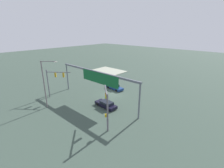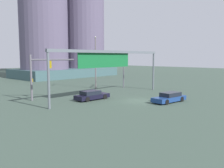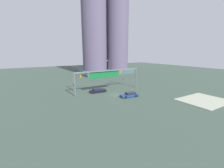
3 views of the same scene
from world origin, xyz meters
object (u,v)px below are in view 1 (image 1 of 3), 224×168
at_px(sedan_car_approaching, 114,87).
at_px(sedan_car_waiting_far, 106,104).
at_px(streetlamp_curved_arm, 45,81).
at_px(traffic_signal_opposite_side, 107,104).
at_px(traffic_signal_near_corner, 54,78).

bearing_deg(sedan_car_approaching, sedan_car_waiting_far, -50.00).
relative_size(streetlamp_curved_arm, sedan_car_waiting_far, 1.86).
bearing_deg(traffic_signal_opposite_side, sedan_car_waiting_far, -2.34).
bearing_deg(streetlamp_curved_arm, traffic_signal_opposite_side, -33.26).
height_order(streetlamp_curved_arm, sedan_car_approaching, streetlamp_curved_arm).
bearing_deg(traffic_signal_near_corner, sedan_car_waiting_far, -18.56).
relative_size(streetlamp_curved_arm, sedan_car_approaching, 1.77).
relative_size(traffic_signal_near_corner, sedan_car_approaching, 1.22).
height_order(traffic_signal_opposite_side, streetlamp_curved_arm, streetlamp_curved_arm).
bearing_deg(sedan_car_approaching, traffic_signal_near_corner, -108.77).
height_order(traffic_signal_near_corner, sedan_car_waiting_far, traffic_signal_near_corner).
relative_size(traffic_signal_opposite_side, streetlamp_curved_arm, 0.65).
distance_m(sedan_car_approaching, sedan_car_waiting_far, 9.88).
xyz_separation_m(traffic_signal_near_corner, streetlamp_curved_arm, (-3.47, 3.40, 0.95)).
xyz_separation_m(traffic_signal_near_corner, sedan_car_approaching, (-6.21, -12.38, -3.68)).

